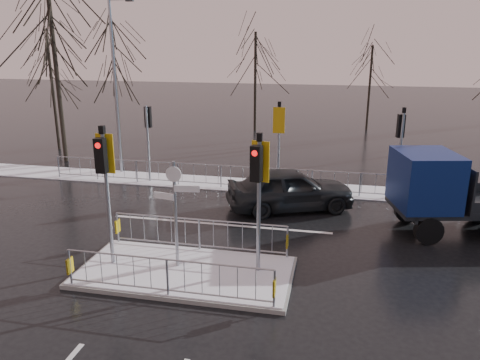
% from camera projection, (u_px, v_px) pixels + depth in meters
% --- Properties ---
extents(ground, '(120.00, 120.00, 0.00)m').
position_uv_depth(ground, '(186.00, 274.00, 13.18)').
color(ground, black).
rests_on(ground, ground).
extents(snow_verge, '(30.00, 2.00, 0.04)m').
position_uv_depth(snow_verge, '(246.00, 185.00, 21.24)').
color(snow_verge, white).
rests_on(snow_verge, ground).
extents(lane_markings, '(8.00, 11.38, 0.01)m').
position_uv_depth(lane_markings, '(182.00, 280.00, 12.87)').
color(lane_markings, silver).
rests_on(lane_markings, ground).
extents(traffic_island, '(6.00, 3.04, 4.15)m').
position_uv_depth(traffic_island, '(185.00, 261.00, 13.08)').
color(traffic_island, slate).
rests_on(traffic_island, ground).
extents(far_kerb_fixtures, '(18.00, 0.65, 3.83)m').
position_uv_depth(far_kerb_fixtures, '(250.00, 167.00, 20.41)').
color(far_kerb_fixtures, gray).
rests_on(far_kerb_fixtures, ground).
extents(car_far_lane, '(5.24, 3.64, 1.66)m').
position_uv_depth(car_far_lane, '(290.00, 189.00, 18.01)').
color(car_far_lane, black).
rests_on(car_far_lane, ground).
extents(flatbed_truck, '(6.40, 3.48, 2.81)m').
position_uv_depth(flatbed_truck, '(449.00, 191.00, 15.65)').
color(flatbed_truck, black).
rests_on(flatbed_truck, ground).
extents(tree_near_a, '(4.75, 4.75, 8.97)m').
position_uv_depth(tree_near_a, '(54.00, 45.00, 23.83)').
color(tree_near_a, black).
rests_on(tree_near_a, ground).
extents(tree_near_b, '(4.00, 4.00, 7.55)m').
position_uv_depth(tree_near_b, '(114.00, 63.00, 25.01)').
color(tree_near_b, black).
rests_on(tree_near_b, ground).
extents(tree_near_c, '(3.50, 3.50, 6.61)m').
position_uv_depth(tree_near_c, '(51.00, 73.00, 27.03)').
color(tree_near_c, black).
rests_on(tree_near_c, ground).
extents(tree_far_a, '(3.75, 3.75, 7.08)m').
position_uv_depth(tree_far_a, '(255.00, 63.00, 32.81)').
color(tree_far_a, black).
rests_on(tree_far_a, ground).
extents(tree_far_b, '(3.25, 3.25, 6.14)m').
position_uv_depth(tree_far_b, '(371.00, 72.00, 33.28)').
color(tree_far_b, black).
rests_on(tree_far_b, ground).
extents(street_lamp_left, '(1.25, 0.18, 8.20)m').
position_uv_depth(street_lamp_left, '(116.00, 81.00, 22.08)').
color(street_lamp_left, gray).
rests_on(street_lamp_left, ground).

